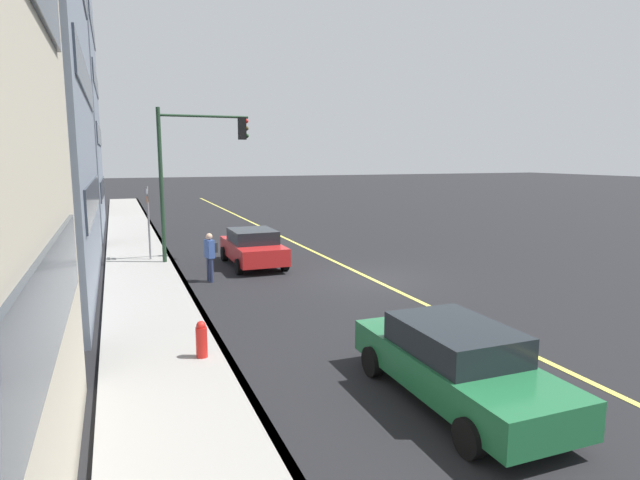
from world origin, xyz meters
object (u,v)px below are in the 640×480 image
object	(u,v)px
pedestrian_with_backpack	(210,253)
street_sign_post	(148,218)
traffic_light_mast	(194,160)
car_green	(455,362)
car_red	(253,247)
fire_hydrant	(202,343)

from	to	relation	value
pedestrian_with_backpack	street_sign_post	world-z (taller)	street_sign_post
traffic_light_mast	car_green	bearing A→B (deg)	-170.32
car_green	pedestrian_with_backpack	bearing A→B (deg)	12.87
car_red	street_sign_post	size ratio (longest dim) A/B	1.35
traffic_light_mast	fire_hydrant	xyz separation A→B (m)	(-10.91, 1.49, -3.77)
car_green	car_red	bearing A→B (deg)	1.82
traffic_light_mast	street_sign_post	distance (m)	3.10
traffic_light_mast	fire_hydrant	world-z (taller)	traffic_light_mast
car_green	fire_hydrant	size ratio (longest dim) A/B	5.01
pedestrian_with_backpack	traffic_light_mast	xyz separation A→B (m)	(3.47, -0.04, 3.22)
traffic_light_mast	fire_hydrant	size ratio (longest dim) A/B	6.64
street_sign_post	fire_hydrant	xyz separation A→B (m)	(-11.73, -0.30, -1.38)
traffic_light_mast	pedestrian_with_backpack	bearing A→B (deg)	179.40
street_sign_post	car_red	bearing A→B (deg)	-119.07
street_sign_post	fire_hydrant	size ratio (longest dim) A/B	3.36
street_sign_post	pedestrian_with_backpack	bearing A→B (deg)	-157.73
traffic_light_mast	street_sign_post	size ratio (longest dim) A/B	1.98
car_green	traffic_light_mast	bearing A→B (deg)	9.68
car_green	traffic_light_mast	world-z (taller)	traffic_light_mast
traffic_light_mast	car_red	bearing A→B (deg)	-122.73
car_red	street_sign_post	bearing A→B (deg)	60.93
street_sign_post	fire_hydrant	world-z (taller)	street_sign_post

